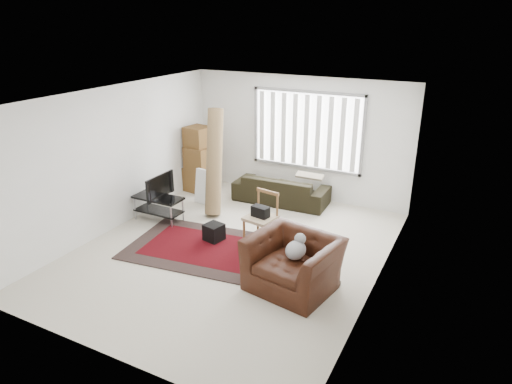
% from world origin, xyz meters
% --- Properties ---
extents(room, '(6.00, 6.02, 2.71)m').
position_xyz_m(room, '(0.03, 0.51, 1.76)').
color(room, beige).
rests_on(room, ground).
extents(persian_rug, '(2.86, 2.09, 0.02)m').
position_xyz_m(persian_rug, '(-0.46, -0.16, 0.01)').
color(persian_rug, black).
rests_on(persian_rug, ground).
extents(tv_stand, '(1.01, 0.45, 0.50)m').
position_xyz_m(tv_stand, '(-1.95, 0.45, 0.36)').
color(tv_stand, black).
rests_on(tv_stand, ground).
extents(tv, '(0.11, 0.82, 0.47)m').
position_xyz_m(tv, '(-1.95, 0.45, 0.74)').
color(tv, black).
rests_on(tv, tv_stand).
extents(subwoofer, '(0.37, 0.37, 0.31)m').
position_xyz_m(subwoofer, '(-0.48, 0.18, 0.18)').
color(subwoofer, black).
rests_on(subwoofer, persian_rug).
extents(moving_boxes, '(0.69, 0.64, 1.52)m').
position_xyz_m(moving_boxes, '(-2.15, 2.24, 0.71)').
color(moving_boxes, brown).
rests_on(moving_boxes, ground).
extents(white_flatpack, '(0.62, 0.29, 0.76)m').
position_xyz_m(white_flatpack, '(-1.55, 1.61, 0.38)').
color(white_flatpack, silver).
rests_on(white_flatpack, ground).
extents(rolled_rug, '(0.65, 1.03, 2.16)m').
position_xyz_m(rolled_rug, '(-1.20, 1.39, 1.08)').
color(rolled_rug, brown).
rests_on(rolled_rug, ground).
extents(sofa, '(2.11, 0.98, 0.80)m').
position_xyz_m(sofa, '(-0.15, 2.45, 0.40)').
color(sofa, black).
rests_on(sofa, ground).
extents(side_chair, '(0.58, 0.58, 0.94)m').
position_xyz_m(side_chair, '(0.29, 0.56, 0.51)').
color(side_chair, tan).
rests_on(side_chair, ground).
extents(armchair, '(1.43, 1.30, 0.93)m').
position_xyz_m(armchair, '(1.40, -0.58, 0.47)').
color(armchair, black).
rests_on(armchair, ground).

